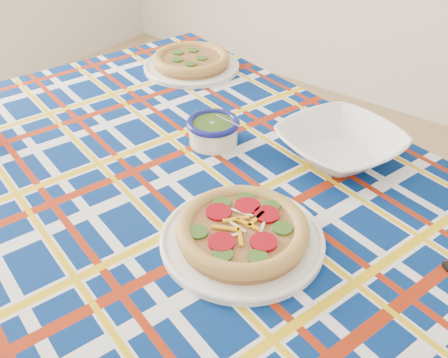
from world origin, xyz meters
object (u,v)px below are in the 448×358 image
Objects in this scene: serving_bowl at (340,144)px; dining_table at (206,216)px; main_focaccia_plate at (242,230)px; pesto_bowl at (213,129)px.

dining_table is at bearing -120.22° from serving_bowl.
dining_table is 0.23m from main_focaccia_plate.
dining_table is 5.68× the size of main_focaccia_plate.
pesto_bowl reaches higher than main_focaccia_plate.
serving_bowl is (0.18, 0.31, 0.12)m from dining_table.
main_focaccia_plate is at bearing -90.88° from serving_bowl.
pesto_bowl reaches higher than dining_table.
dining_table is 6.69× the size of serving_bowl.
pesto_bowl is at bearing 137.49° from main_focaccia_plate.
main_focaccia_plate is 2.46× the size of pesto_bowl.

